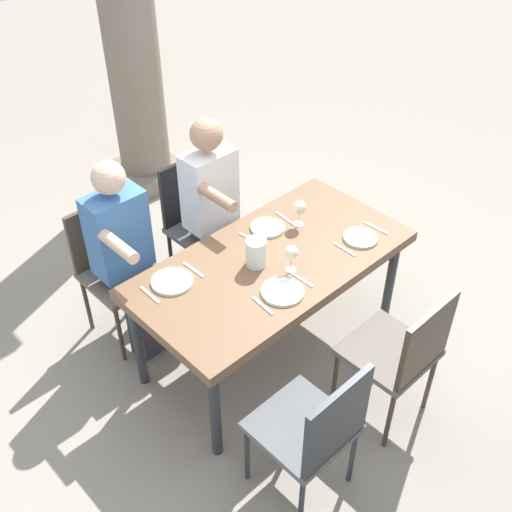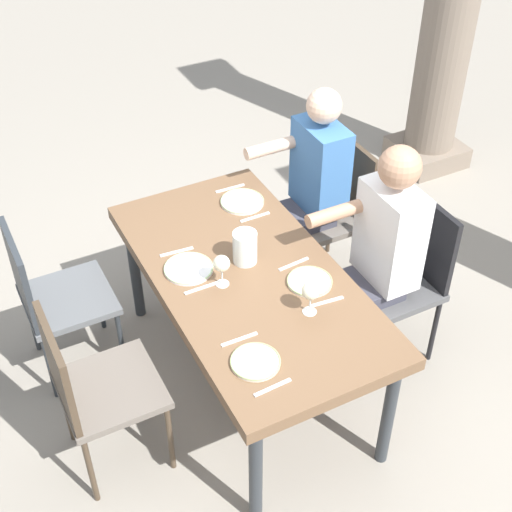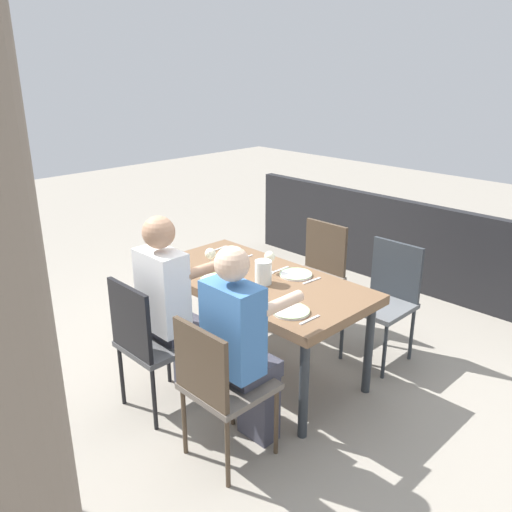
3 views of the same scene
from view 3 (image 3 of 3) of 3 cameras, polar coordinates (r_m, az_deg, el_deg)
The scene contains 24 objects.
ground_plane at distance 4.14m, azimuth 0.11°, elevation -11.96°, with size 16.00×16.00×0.00m, color gray.
dining_table at distance 3.82m, azimuth 0.12°, elevation -3.35°, with size 1.65×0.84×0.74m.
chair_west_north at distance 3.04m, azimuth -4.02°, elevation -13.30°, with size 0.44×0.44×0.90m.
chair_west_south at distance 4.19m, azimuth 13.73°, elevation -4.00°, with size 0.44×0.44×0.92m.
chair_mid_north at distance 3.51m, azimuth -11.48°, elevation -8.60°, with size 0.44×0.44×0.93m.
chair_mid_south at distance 4.54m, azimuth 6.45°, elevation -1.44°, with size 0.44×0.44×0.93m.
diner_woman_green at distance 3.05m, azimuth -1.49°, elevation -9.53°, with size 0.35×0.49×1.29m.
diner_man_white at distance 3.53m, azimuth -9.00°, elevation -5.18°, with size 0.34×0.49×1.32m.
patio_railing at distance 5.58m, azimuth 16.43°, elevation 1.00°, with size 4.05×0.10×0.90m, color black.
plate_0 at distance 3.30m, azimuth 3.76°, elevation -5.89°, with size 0.24×0.24×0.02m.
fork_0 at distance 3.22m, azimuth 5.76°, elevation -6.80°, with size 0.02×0.17×0.01m, color silver.
spoon_0 at distance 3.39m, azimuth 1.86°, elevation -5.20°, with size 0.02×0.17×0.01m, color silver.
plate_1 at distance 3.85m, azimuth 4.28°, elevation -1.96°, with size 0.24×0.24×0.02m.
wine_glass_1 at distance 3.85m, azimuth 1.47°, elevation -0.12°, with size 0.08×0.08×0.17m.
fork_1 at distance 3.77m, azimuth 5.99°, elevation -2.64°, with size 0.02×0.17×0.01m, color silver.
spoon_1 at distance 3.95m, azimuth 2.64°, elevation -1.46°, with size 0.02×0.17×0.01m, color silver.
plate_2 at distance 3.78m, azimuth -4.38°, elevation -2.42°, with size 0.21×0.21×0.02m.
wine_glass_2 at distance 3.92m, azimuth -4.92°, elevation 0.20°, with size 0.08×0.08×0.17m.
fork_2 at distance 3.68m, azimuth -2.86°, elevation -3.15°, with size 0.02×0.17×0.01m, color silver.
spoon_2 at distance 3.89m, azimuth -5.82°, elevation -1.89°, with size 0.02×0.17×0.01m, color silver.
plate_3 at distance 4.29m, azimuth -2.62°, elevation 0.41°, with size 0.21×0.21×0.02m.
fork_3 at distance 4.19m, azimuth -1.24°, elevation -0.16°, with size 0.02×0.17×0.01m, color silver.
spoon_3 at distance 4.40m, azimuth -3.93°, elevation 0.81°, with size 0.02×0.17×0.01m, color silver.
water_pitcher at distance 3.68m, azimuth 0.78°, elevation -1.87°, with size 0.12×0.12×0.17m.
Camera 3 is at (-2.49, 2.47, 2.20)m, focal length 37.38 mm.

